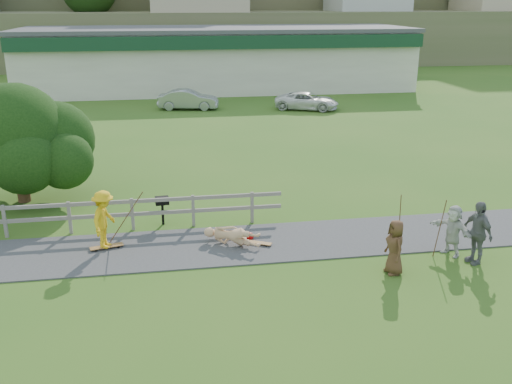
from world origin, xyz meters
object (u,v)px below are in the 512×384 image
skater_rider (104,222)px  bbq (163,211)px  spectator_d (453,230)px  car_silver (188,100)px  spectator_b (477,232)px  tree (19,155)px  car_white (307,101)px  skater_fallen (232,236)px  spectator_c (395,247)px

skater_rider → bbq: skater_rider is taller
spectator_d → car_silver: spectator_d is taller
bbq → spectator_b: bearing=-31.9°
skater_rider → spectator_d: bearing=-82.2°
tree → car_white: bearing=47.9°
spectator_b → spectator_d: spectator_b is taller
skater_fallen → tree: bearing=86.4°
car_silver → spectator_c: bearing=-160.4°
car_white → car_silver: bearing=102.9°
tree → spectator_b: bearing=-28.7°
spectator_d → car_white: size_ratio=0.36×
skater_fallen → car_white: bearing=13.3°
car_silver → spectator_d: bearing=-155.4°
skater_fallen → spectator_c: spectator_c is taller
skater_fallen → tree: (-7.28, 5.41, 1.49)m
spectator_d → tree: tree is taller
skater_rider → tree: tree is taller
skater_fallen → car_silver: 23.74m
spectator_c → car_white: spectator_c is taller
spectator_c → skater_rider: bearing=-112.6°
skater_fallen → bbq: 3.02m
car_white → bbq: 22.53m
skater_rider → bbq: size_ratio=1.84×
skater_rider → skater_fallen: (3.83, -0.35, -0.56)m
car_silver → tree: size_ratio=0.70×
spectator_b → spectator_c: bearing=-95.3°
spectator_c → tree: size_ratio=0.27×
skater_rider → car_silver: 23.68m
skater_rider → spectator_c: size_ratio=1.14×
spectator_d → spectator_c: bearing=-92.5°
spectator_b → skater_fallen: bearing=-120.0°
car_silver → car_white: (8.15, -1.44, -0.08)m
spectator_b → spectator_d: bearing=-156.3°
car_white → tree: size_ratio=0.74×
spectator_c → skater_fallen: bearing=-124.0°
skater_rider → spectator_d: 10.42m
spectator_d → bbq: 9.33m
spectator_b → car_white: 24.63m
skater_fallen → tree: 9.19m
spectator_b → spectator_d: 0.75m
car_white → bbq: size_ratio=4.48×
spectator_c → bbq: 7.90m
skater_rider → spectator_c: bearing=-90.9°
car_silver → skater_rider: bearing=-178.7°
skater_fallen → spectator_b: spectator_b is taller
car_white → spectator_c: bearing=-165.8°
spectator_c → tree: 14.03m
bbq → spectator_c: bearing=-42.1°
car_silver → tree: bearing=169.0°
spectator_c → car_silver: size_ratio=0.38×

